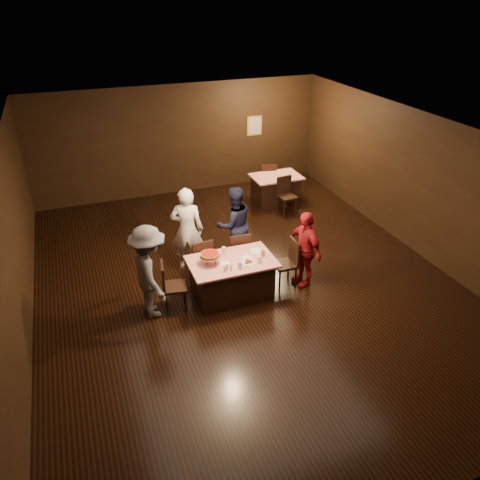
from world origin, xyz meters
The scene contains 23 objects.
room centered at (0.00, 0.01, 2.14)m, with size 10.00×10.04×3.02m.
main_table centered at (-0.41, -0.36, 0.39)m, with size 1.60×1.00×0.77m, color #B80C10.
back_table centered at (2.18, 3.32, 0.39)m, with size 1.30×0.90×0.77m, color red.
chair_far_left centered at (-0.81, 0.39, 0.47)m, with size 0.42×0.42×0.95m, color black.
chair_far_right centered at (-0.01, 0.39, 0.47)m, with size 0.42×0.42×0.95m, color black.
chair_end_left centered at (-1.51, -0.36, 0.47)m, with size 0.42×0.42×0.95m, color black.
chair_end_right centered at (0.69, -0.36, 0.47)m, with size 0.42×0.42×0.95m, color black.
chair_back_near centered at (2.18, 2.62, 0.47)m, with size 0.42×0.42×0.95m, color black.
chair_back_far centered at (2.18, 3.92, 0.47)m, with size 0.42×0.42×0.95m, color black.
diner_white_jacket centered at (-0.92, 0.87, 0.91)m, with size 0.66×0.43×1.81m, color white.
diner_navy_hoodie centered at (0.10, 0.89, 0.84)m, with size 0.81×0.63×1.67m, color black.
diner_grey_knit centered at (-1.93, -0.39, 0.88)m, with size 1.13×0.65×1.75m, color #59595E.
diner_red_shirt centered at (1.06, -0.45, 0.78)m, with size 0.91×0.38×1.56m, color #AF1924.
pizza_stand centered at (-0.81, -0.31, 0.95)m, with size 0.38×0.38×0.22m.
plate_with_slice centered at (-0.16, -0.54, 0.80)m, with size 0.25×0.25×0.06m.
plate_empty centered at (0.14, -0.21, 0.78)m, with size 0.25×0.25×0.01m, color white.
glass_front_left centered at (-0.36, -0.66, 0.84)m, with size 0.08×0.08×0.14m, color silver.
glass_front_right centered at (0.04, -0.61, 0.84)m, with size 0.08×0.08×0.14m, color silver.
glass_amber centered at (0.19, -0.41, 0.84)m, with size 0.08×0.08×0.14m, color #BF7F26.
glass_back centered at (-0.46, -0.06, 0.84)m, with size 0.08×0.08×0.14m, color silver.
condiments centered at (-0.59, -0.65, 0.82)m, with size 0.17×0.10×0.09m.
napkin_center centered at (-0.11, -0.36, 0.77)m, with size 0.16×0.16×0.01m, color white.
napkin_left centered at (-0.56, -0.41, 0.77)m, with size 0.16×0.16×0.01m, color white.
Camera 1 is at (-2.87, -7.34, 5.27)m, focal length 35.00 mm.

